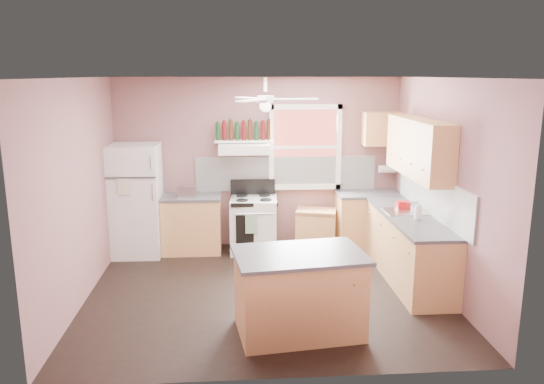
{
  "coord_description": "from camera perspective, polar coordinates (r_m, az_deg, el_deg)",
  "views": [
    {
      "loc": [
        -0.38,
        -6.37,
        2.74
      ],
      "look_at": [
        0.1,
        0.3,
        1.25
      ],
      "focal_mm": 35.0,
      "sensor_mm": 36.0,
      "label": 1
    }
  ],
  "objects": [
    {
      "name": "island",
      "position": [
        5.79,
        2.93,
        -10.97
      ],
      "size": [
        1.38,
        0.97,
        0.86
      ],
      "primitive_type": "cube",
      "rotation": [
        0.0,
        0.0,
        0.13
      ],
      "color": "tan",
      "rests_on": "floor"
    },
    {
      "name": "wall_left",
      "position": [
        6.79,
        -20.22,
        -0.04
      ],
      "size": [
        0.05,
        4.0,
        2.7
      ],
      "primitive_type": "cube",
      "color": "#815656",
      "rests_on": "ground"
    },
    {
      "name": "wall_right",
      "position": [
        7.04,
        18.13,
        0.54
      ],
      "size": [
        0.05,
        4.0,
        2.7
      ],
      "primitive_type": "cube",
      "color": "#815656",
      "rests_on": "ground"
    },
    {
      "name": "ceiling_fan_hub",
      "position": [
        6.39,
        -0.71,
        9.95
      ],
      "size": [
        0.2,
        0.2,
        0.08
      ],
      "primitive_type": "cylinder",
      "color": "white",
      "rests_on": "ceiling"
    },
    {
      "name": "base_cabinet_corner",
      "position": [
        8.66,
        10.29,
        -3.11
      ],
      "size": [
        1.0,
        0.6,
        0.86
      ],
      "primitive_type": "cube",
      "color": "tan",
      "rests_on": "floor"
    },
    {
      "name": "ceiling",
      "position": [
        6.38,
        -0.72,
        12.2
      ],
      "size": [
        4.5,
        4.5,
        0.0
      ],
      "primitive_type": "plane",
      "color": "white",
      "rests_on": "ground"
    },
    {
      "name": "range_hood",
      "position": [
        8.2,
        -3.04,
        4.69
      ],
      "size": [
        0.78,
        0.5,
        0.14
      ],
      "primitive_type": "cube",
      "color": "white",
      "rests_on": "wall_back"
    },
    {
      "name": "floor",
      "position": [
        6.95,
        -0.66,
        -10.67
      ],
      "size": [
        4.5,
        4.5,
        0.0
      ],
      "primitive_type": "plane",
      "color": "black",
      "rests_on": "ground"
    },
    {
      "name": "bottle_shelf",
      "position": [
        8.31,
        -3.06,
        5.49
      ],
      "size": [
        0.9,
        0.26,
        0.03
      ],
      "primitive_type": "cube",
      "color": "white",
      "rests_on": "range_hood"
    },
    {
      "name": "sink",
      "position": [
        7.48,
        14.09,
        -2.1
      ],
      "size": [
        0.55,
        0.45,
        0.03
      ],
      "primitive_type": "cube",
      "color": "silver",
      "rests_on": "counter_right"
    },
    {
      "name": "island_top",
      "position": [
        5.63,
        2.98,
        -6.76
      ],
      "size": [
        1.47,
        1.06,
        0.04
      ],
      "primitive_type": "cube",
      "rotation": [
        0.0,
        0.0,
        0.13
      ],
      "color": "#404043",
      "rests_on": "island"
    },
    {
      "name": "window_view",
      "position": [
        8.51,
        3.57,
        4.84
      ],
      "size": [
        1.0,
        0.02,
        1.2
      ],
      "primitive_type": "cube",
      "color": "maroon",
      "rests_on": "wall_back"
    },
    {
      "name": "window_frame",
      "position": [
        8.48,
        3.59,
        4.81
      ],
      "size": [
        1.16,
        0.07,
        1.36
      ],
      "primitive_type": "cube",
      "color": "white",
      "rests_on": "wall_back"
    },
    {
      "name": "wine_bottles",
      "position": [
        8.29,
        -3.05,
        6.59
      ],
      "size": [
        0.86,
        0.06,
        0.31
      ],
      "color": "#143819",
      "rests_on": "bottle_shelf"
    },
    {
      "name": "counter_left",
      "position": [
        8.31,
        -8.7,
        -0.52
      ],
      "size": [
        0.92,
        0.62,
        0.04
      ],
      "primitive_type": "cube",
      "color": "#404043",
      "rests_on": "base_cabinet_left"
    },
    {
      "name": "counter_right",
      "position": [
        7.3,
        14.57,
        -2.61
      ],
      "size": [
        0.62,
        2.22,
        0.04
      ],
      "primitive_type": "cube",
      "color": "#404043",
      "rests_on": "base_cabinet_right"
    },
    {
      "name": "upper_cabinet_right",
      "position": [
        7.36,
        15.5,
        4.61
      ],
      "size": [
        0.33,
        1.8,
        0.76
      ],
      "primitive_type": "cube",
      "color": "tan",
      "rests_on": "wall_right"
    },
    {
      "name": "upper_cabinet_corner",
      "position": [
        8.57,
        11.77,
        6.68
      ],
      "size": [
        0.6,
        0.33,
        0.52
      ],
      "primitive_type": "cube",
      "color": "tan",
      "rests_on": "wall_back"
    },
    {
      "name": "wall_back",
      "position": [
        8.52,
        -1.51,
        3.17
      ],
      "size": [
        4.5,
        0.05,
        2.7
      ],
      "primitive_type": "cube",
      "color": "#815656",
      "rests_on": "ground"
    },
    {
      "name": "backsplash_right",
      "position": [
        7.33,
        16.88,
        -0.31
      ],
      "size": [
        0.03,
        2.6,
        0.55
      ],
      "primitive_type": "cube",
      "color": "white",
      "rests_on": "wall_right"
    },
    {
      "name": "refrigerator",
      "position": [
        8.35,
        -14.36,
        -0.87
      ],
      "size": [
        0.74,
        0.72,
        1.71
      ],
      "primitive_type": "cube",
      "rotation": [
        0.0,
        0.0,
        -0.01
      ],
      "color": "white",
      "rests_on": "floor"
    },
    {
      "name": "soap_bottle",
      "position": [
        7.07,
        15.45,
        -1.91
      ],
      "size": [
        0.13,
        0.13,
        0.26
      ],
      "primitive_type": "imported",
      "rotation": [
        0.0,
        0.0,
        0.33
      ],
      "color": "silver",
      "rests_on": "counter_right"
    },
    {
      "name": "toaster",
      "position": [
        8.18,
        -9.09,
        0.05
      ],
      "size": [
        0.28,
        0.17,
        0.18
      ],
      "primitive_type": "cube",
      "rotation": [
        0.0,
        0.0,
        -0.02
      ],
      "color": "silver",
      "rests_on": "counter_left"
    },
    {
      "name": "base_cabinet_left",
      "position": [
        8.42,
        -8.6,
        -3.5
      ],
      "size": [
        0.9,
        0.6,
        0.86
      ],
      "primitive_type": "cube",
      "color": "tan",
      "rests_on": "floor"
    },
    {
      "name": "cart",
      "position": [
        8.58,
        4.75,
        -3.93
      ],
      "size": [
        0.7,
        0.55,
        0.62
      ],
      "primitive_type": "cube",
      "rotation": [
        0.0,
        0.0,
        -0.23
      ],
      "color": "tan",
      "rests_on": "floor"
    },
    {
      "name": "counter_corner",
      "position": [
        8.55,
        10.41,
        -0.21
      ],
      "size": [
        1.02,
        0.62,
        0.04
      ],
      "primitive_type": "cube",
      "color": "#404043",
      "rests_on": "base_cabinet_corner"
    },
    {
      "name": "paper_towel",
      "position": [
        8.72,
        12.28,
        2.43
      ],
      "size": [
        0.26,
        0.12,
        0.12
      ],
      "primitive_type": "cylinder",
      "rotation": [
        0.0,
        1.57,
        0.0
      ],
      "color": "white",
      "rests_on": "wall_back"
    },
    {
      "name": "red_caddy",
      "position": [
        7.66,
        13.88,
        -1.33
      ],
      "size": [
        0.19,
        0.14,
        0.1
      ],
      "primitive_type": "cube",
      "rotation": [
        0.0,
        0.0,
        0.11
      ],
      "color": "#B50F0F",
      "rests_on": "counter_right"
    },
    {
      "name": "stove",
      "position": [
        8.32,
        -1.97,
        -3.56
      ],
      "size": [
        0.75,
        0.69,
        0.86
      ],
      "primitive_type": "cube",
      "rotation": [
        0.0,
        0.0,
        -0.07
      ],
      "color": "white",
      "rests_on": "floor"
    },
    {
      "name": "backsplash_back",
      "position": [
        8.54,
        1.53,
        2.0
      ],
      "size": [
        2.9,
        0.03,
        0.55
      ],
      "primitive_type": "cube",
      "color": "white",
      "rests_on": "wall_back"
    },
    {
      "name": "faucet",
      "position": [
        7.52,
        15.28,
        -1.51
      ],
      "size": [
        0.03,
        0.03,
        0.14
      ],
      "primitive_type": "cylinder",
      "color": "silver",
      "rests_on": "sink"
    },
    {
      "name": "base_cabinet_right",
      "position": [
        7.44,
        14.45,
        -5.95
      ],
      "size": [
        0.6,
        2.2,
        0.86
      ],
      "primitive_type": "cube",
      "color": "tan",
      "rests_on": "floor"
    }
  ]
}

